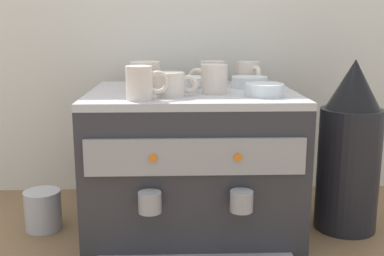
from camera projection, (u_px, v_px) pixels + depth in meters
ground_plane at (192, 224)px, 1.41m from camera, size 4.00×4.00×0.00m
tiled_backsplash_wall at (189, 32)px, 1.62m from camera, size 2.80×0.03×1.12m
espresso_machine at (192, 160)px, 1.36m from camera, size 0.58×0.58×0.40m
ceramic_cup_0 at (249, 73)px, 1.48m from camera, size 0.07×0.11×0.07m
ceramic_cup_1 at (172, 84)px, 1.21m from camera, size 0.11×0.08×0.06m
ceramic_cup_2 at (144, 77)px, 1.29m from camera, size 0.10×0.11×0.08m
ceramic_cup_3 at (213, 72)px, 1.48m from camera, size 0.08×0.12×0.07m
ceramic_cup_4 at (213, 79)px, 1.26m from camera, size 0.11×0.07×0.08m
ceramic_cup_5 at (141, 83)px, 1.15m from camera, size 0.11×0.07×0.08m
ceramic_bowl_0 at (250, 82)px, 1.39m from camera, size 0.11×0.11×0.03m
ceramic_bowl_1 at (188, 83)px, 1.38m from camera, size 0.12×0.12×0.03m
ceramic_bowl_2 at (264, 90)px, 1.22m from camera, size 0.10×0.10×0.03m
coffee_grinder at (349, 151)px, 1.34m from camera, size 0.18×0.18×0.49m
milk_pitcher at (43, 210)px, 1.37m from camera, size 0.11×0.11×0.12m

